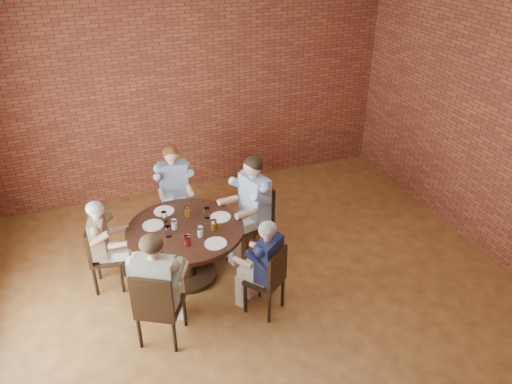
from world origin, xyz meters
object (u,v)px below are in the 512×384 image
object	(u,v)px
diner_d	(158,288)
chair_d	(157,306)
diner_c	(105,246)
chair_c	(101,255)
diner_e	(264,267)
diner_a	(251,207)
smartphone	(210,243)
chair_b	(175,197)
chair_a	(257,216)
dining_table	(186,243)
chair_e	(270,279)
diner_b	(175,191)

from	to	relation	value
diner_d	chair_d	bearing A→B (deg)	90.00
diner_c	chair_d	distance (m)	1.24
chair_c	chair_d	distance (m)	1.27
diner_d	diner_e	bearing A→B (deg)	-150.12
diner_a	smartphone	world-z (taller)	diner_a
chair_b	diner_d	xyz separation A→B (m)	(-0.61, -2.11, 0.18)
chair_b	smartphone	distance (m)	1.63
chair_d	diner_e	world-z (taller)	diner_e
chair_a	smartphone	size ratio (longest dim) A/B	7.79
chair_d	diner_d	bearing A→B (deg)	-90.00
dining_table	diner_a	xyz separation A→B (m)	(0.94, 0.26, 0.18)
diner_a	diner_e	distance (m)	1.18
chair_a	diner_e	xyz separation A→B (m)	(-0.34, -1.18, 0.09)
diner_d	diner_e	distance (m)	1.20
chair_b	chair_e	distance (m)	2.24
dining_table	diner_a	distance (m)	0.99
chair_e	diner_e	world-z (taller)	diner_e
chair_a	chair_d	distance (m)	2.04
chair_b	diner_c	size ratio (longest dim) A/B	0.77
smartphone	chair_e	bearing A→B (deg)	-29.23
smartphone	diner_a	bearing A→B (deg)	57.97
diner_a	chair_e	xyz separation A→B (m)	(-0.20, -1.21, -0.23)
diner_a	smartphone	bearing A→B (deg)	-63.12
diner_a	diner_e	xyz separation A→B (m)	(-0.25, -1.15, -0.09)
diner_c	diner_a	bearing A→B (deg)	-77.17
diner_d	chair_e	size ratio (longest dim) A/B	1.56
chair_d	diner_e	distance (m)	1.25
chair_b	diner_d	distance (m)	2.20
chair_a	chair_c	size ratio (longest dim) A/B	1.13
diner_a	chair_e	bearing A→B (deg)	-24.99
diner_b	chair_e	bearing A→B (deg)	-67.58
diner_a	chair_a	bearing A→B (deg)	90.00
diner_e	chair_d	bearing A→B (deg)	-33.28
diner_d	chair_e	distance (m)	1.26
diner_c	chair_d	size ratio (longest dim) A/B	1.27
diner_b	diner_d	size ratio (longest dim) A/B	0.96
chair_a	diner_d	distance (m)	1.96
dining_table	diner_c	world-z (taller)	diner_c
smartphone	diner_d	bearing A→B (deg)	-129.03
diner_b	chair_c	xyz separation A→B (m)	(-1.13, -0.93, -0.18)
chair_c	diner_d	size ratio (longest dim) A/B	0.64
diner_c	chair_e	world-z (taller)	diner_c
chair_c	diner_c	world-z (taller)	diner_c
dining_table	chair_e	bearing A→B (deg)	-52.09
dining_table	diner_b	size ratio (longest dim) A/B	1.09
chair_d	smartphone	world-z (taller)	chair_d
chair_a	diner_c	xyz separation A→B (m)	(-1.99, -0.11, 0.08)
chair_b	diner_e	bearing A→B (deg)	-69.09
chair_b	dining_table	bearing A→B (deg)	-90.00
diner_b	chair_b	bearing A→B (deg)	90.00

